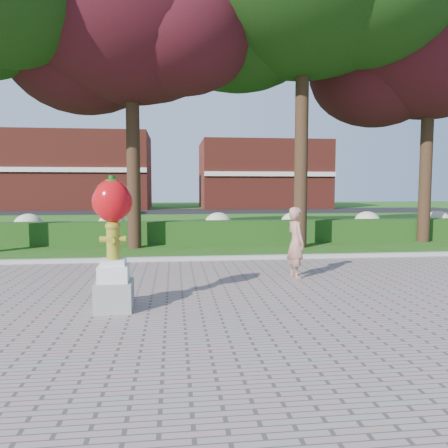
# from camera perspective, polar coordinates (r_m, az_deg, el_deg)

# --- Properties ---
(ground) EXTENTS (100.00, 100.00, 0.00)m
(ground) POSITION_cam_1_polar(r_m,az_deg,el_deg) (8.91, -1.94, -8.22)
(ground) COLOR #2A5415
(ground) RESTS_ON ground
(walkway) EXTENTS (40.00, 14.00, 0.04)m
(walkway) POSITION_cam_1_polar(r_m,az_deg,el_deg) (5.10, 1.89, -18.13)
(walkway) COLOR gray
(walkway) RESTS_ON ground
(curb) EXTENTS (40.00, 0.18, 0.15)m
(curb) POSITION_cam_1_polar(r_m,az_deg,el_deg) (11.83, -3.12, -4.60)
(curb) COLOR #ADADA5
(curb) RESTS_ON ground
(lawn_hedge) EXTENTS (24.00, 0.70, 0.80)m
(lawn_hedge) POSITION_cam_1_polar(r_m,az_deg,el_deg) (15.75, -4.00, -1.06)
(lawn_hedge) COLOR #1E3F12
(lawn_hedge) RESTS_ON ground
(hydrangea_row) EXTENTS (20.10, 1.10, 0.99)m
(hydrangea_row) POSITION_cam_1_polar(r_m,az_deg,el_deg) (16.76, -2.21, -0.18)
(hydrangea_row) COLOR beige
(hydrangea_row) RESTS_ON ground
(street) EXTENTS (50.00, 8.00, 0.02)m
(street) POSITION_cam_1_polar(r_m,az_deg,el_deg) (36.71, -5.48, 1.68)
(street) COLOR black
(street) RESTS_ON ground
(building_left) EXTENTS (14.00, 8.00, 7.00)m
(building_left) POSITION_cam_1_polar(r_m,az_deg,el_deg) (43.68, -19.00, 6.52)
(building_left) COLOR maroon
(building_left) RESTS_ON ground
(building_right) EXTENTS (12.00, 8.00, 6.40)m
(building_right) POSITION_cam_1_polar(r_m,az_deg,el_deg) (43.54, 4.98, 6.37)
(building_right) COLOR maroon
(building_right) RESTS_ON ground
(tree_mid_left) EXTENTS (8.25, 7.04, 10.69)m
(tree_mid_left) POSITION_cam_1_polar(r_m,az_deg,el_deg) (15.71, -12.44, 24.38)
(tree_mid_left) COLOR black
(tree_mid_left) RESTS_ON ground
(tree_far_right) EXTENTS (7.88, 6.72, 10.21)m
(tree_far_right) POSITION_cam_1_polar(r_m,az_deg,el_deg) (18.42, 24.93, 20.00)
(tree_far_right) COLOR black
(tree_far_right) RESTS_ON ground
(hydrant_sculpture) EXTENTS (0.63, 0.59, 2.15)m
(hydrant_sculpture) POSITION_cam_1_polar(r_m,az_deg,el_deg) (7.14, -14.29, -2.00)
(hydrant_sculpture) COLOR gray
(hydrant_sculpture) RESTS_ON walkway
(woman) EXTENTS (0.46, 0.62, 1.55)m
(woman) POSITION_cam_1_polar(r_m,az_deg,el_deg) (9.60, 9.38, -2.41)
(woman) COLOR #B07765
(woman) RESTS_ON walkway
(parked_car) EXTENTS (3.01, 4.56, 1.44)m
(parked_car) POSITION_cam_1_polar(r_m,az_deg,el_deg) (33.94, -13.78, 2.54)
(parked_car) COLOR #3C3D43
(parked_car) RESTS_ON street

